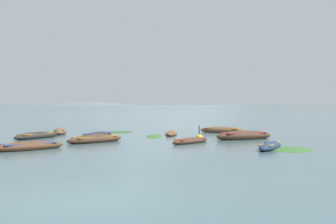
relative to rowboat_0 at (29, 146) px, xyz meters
name	(u,v)px	position (x,y,z in m)	size (l,w,h in m)	color
ground_plane	(159,105)	(5.39, 1489.23, -0.18)	(6000.00, 6000.00, 0.00)	#476066
mountain_1	(5,83)	(-709.28, 1734.59, 98.89)	(638.56, 638.56, 198.14)	slate
mountain_2	(118,58)	(-166.41, 1551.39, 195.38)	(1161.84, 1161.84, 391.12)	slate
rowboat_0	(29,146)	(0.00, 0.00, 0.00)	(3.76, 3.32, 0.57)	brown
rowboat_1	(244,136)	(13.07, 5.87, 0.05)	(4.61, 2.84, 0.75)	#4C3323
rowboat_2	(97,134)	(2.27, 8.49, -0.05)	(2.47, 3.78, 0.41)	#2D2826
rowboat_3	(190,141)	(9.05, 3.20, -0.04)	(2.93, 2.92, 0.44)	#4C3323
rowboat_4	(171,133)	(8.04, 9.56, -0.05)	(1.25, 3.57, 0.42)	brown
rowboat_5	(60,132)	(-1.22, 10.89, 0.01)	(1.70, 3.47, 0.60)	brown
rowboat_6	(95,139)	(2.90, 3.90, 0.01)	(3.87, 3.66, 0.61)	#4C3323
rowboat_7	(36,136)	(-1.81, 6.75, 0.00)	(2.83, 3.88, 0.58)	#2D2826
rowboat_8	(270,146)	(13.23, 0.11, -0.02)	(2.54, 3.55, 0.49)	navy
rowboat_9	(222,130)	(12.52, 11.82, 0.02)	(4.13, 3.06, 0.63)	brown
mooring_buoy	(199,138)	(9.87, 5.72, -0.07)	(0.50, 0.50, 1.12)	yellow
weed_patch_0	(290,150)	(14.22, -0.30, -0.18)	(2.74, 2.38, 0.14)	#38662D
weed_patch_1	(121,132)	(3.67, 12.45, -0.18)	(2.08, 2.28, 0.14)	#2D5628
weed_patch_2	(155,137)	(6.71, 8.06, -0.18)	(3.58, 1.16, 0.14)	#38662D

